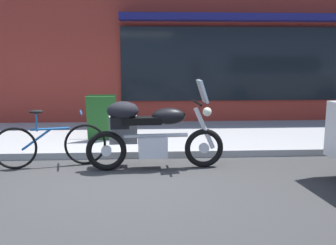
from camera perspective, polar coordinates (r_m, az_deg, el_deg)
The scene contains 4 objects.
ground_plane at distance 5.61m, azimuth -6.65°, elevation -8.33°, with size 80.00×80.00×0.00m, color #363636.
touring_motorcycle at distance 5.95m, azimuth -3.11°, elevation -1.28°, with size 2.15×0.62×1.39m.
parked_bicycle at distance 6.36m, azimuth -17.07°, elevation -3.10°, with size 1.71×0.53×0.92m.
sandwich_board_sign at distance 7.62m, azimuth -9.83°, elevation 0.74°, with size 0.55×0.40×0.87m.
Camera 1 is at (0.34, -5.33, 1.74)m, focal length 41.05 mm.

